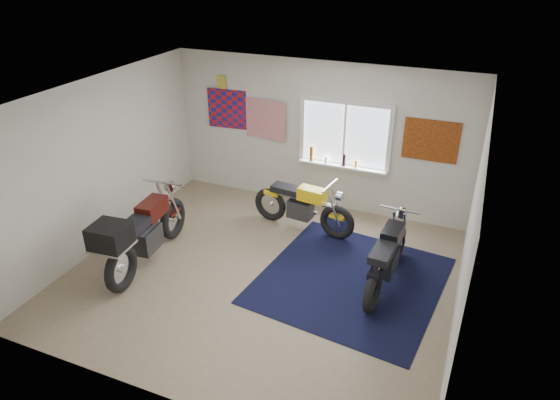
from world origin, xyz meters
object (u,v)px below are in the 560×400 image
at_px(yellow_triumph, 302,207).
at_px(maroon_tourer, 141,234).
at_px(navy_rug, 351,280).
at_px(black_chrome_bike, 387,258).

height_order(yellow_triumph, maroon_tourer, maroon_tourer).
distance_m(navy_rug, black_chrome_bike, 0.65).
height_order(navy_rug, black_chrome_bike, black_chrome_bike).
distance_m(yellow_triumph, maroon_tourer, 2.72).
distance_m(black_chrome_bike, maroon_tourer, 3.62).
bearing_deg(maroon_tourer, black_chrome_bike, -79.04).
bearing_deg(black_chrome_bike, navy_rug, 108.79).
bearing_deg(maroon_tourer, yellow_triumph, -47.03).
distance_m(navy_rug, yellow_triumph, 1.71).
relative_size(yellow_triumph, black_chrome_bike, 0.98).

